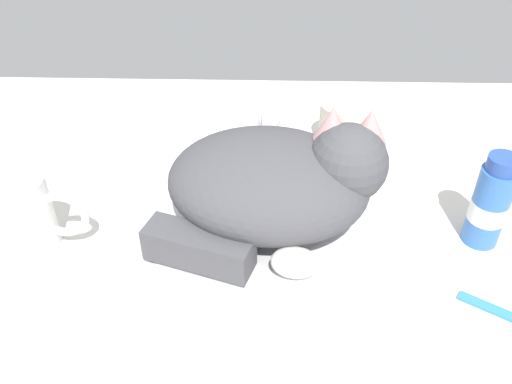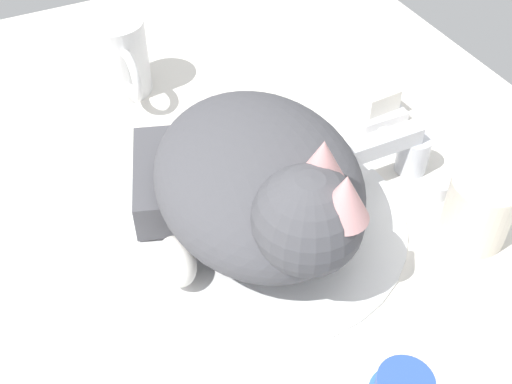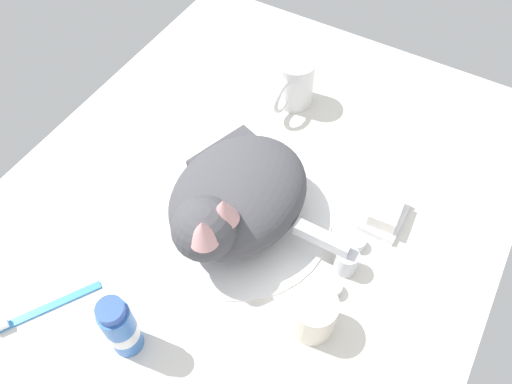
{
  "view_description": "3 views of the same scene",
  "coord_description": "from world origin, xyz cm",
  "px_view_note": "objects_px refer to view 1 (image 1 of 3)",
  "views": [
    {
      "loc": [
        -0.3,
        -53.95,
        46.55
      ],
      "look_at": [
        -1.75,
        -1.57,
        6.08
      ],
      "focal_mm": 38.15,
      "sensor_mm": 36.0,
      "label": 1
    },
    {
      "loc": [
        40.86,
        -20.08,
        48.7
      ],
      "look_at": [
        0.21,
        -0.27,
        4.8
      ],
      "focal_mm": 44.86,
      "sensor_mm": 36.0,
      "label": 2
    },
    {
      "loc": [
        39.56,
        26.0,
        72.52
      ],
      "look_at": [
        -1.44,
        2.32,
        7.01
      ],
      "focal_mm": 35.85,
      "sensor_mm": 36.0,
      "label": 3
    }
  ],
  "objects_px": {
    "soap_bar": "(196,122)",
    "faucet": "(271,131)",
    "cat": "(282,181)",
    "coffee_mug": "(27,214)",
    "toothpaste_bottle": "(493,204)",
    "rinse_cup": "(342,125)"
  },
  "relations": [
    {
      "from": "soap_bar",
      "to": "faucet",
      "type": "bearing_deg",
      "value": -15.2
    },
    {
      "from": "cat",
      "to": "coffee_mug",
      "type": "distance_m",
      "value": 0.31
    },
    {
      "from": "faucet",
      "to": "cat",
      "type": "height_order",
      "value": "cat"
    },
    {
      "from": "faucet",
      "to": "toothpaste_bottle",
      "type": "relative_size",
      "value": 0.97
    },
    {
      "from": "cat",
      "to": "coffee_mug",
      "type": "height_order",
      "value": "cat"
    },
    {
      "from": "faucet",
      "to": "soap_bar",
      "type": "height_order",
      "value": "faucet"
    },
    {
      "from": "toothpaste_bottle",
      "to": "soap_bar",
      "type": "bearing_deg",
      "value": 148.24
    },
    {
      "from": "faucet",
      "to": "rinse_cup",
      "type": "height_order",
      "value": "rinse_cup"
    },
    {
      "from": "rinse_cup",
      "to": "coffee_mug",
      "type": "bearing_deg",
      "value": -149.06
    },
    {
      "from": "faucet",
      "to": "toothpaste_bottle",
      "type": "height_order",
      "value": "toothpaste_bottle"
    },
    {
      "from": "cat",
      "to": "rinse_cup",
      "type": "height_order",
      "value": "cat"
    },
    {
      "from": "soap_bar",
      "to": "toothpaste_bottle",
      "type": "relative_size",
      "value": 0.55
    },
    {
      "from": "rinse_cup",
      "to": "toothpaste_bottle",
      "type": "relative_size",
      "value": 0.59
    },
    {
      "from": "faucet",
      "to": "soap_bar",
      "type": "bearing_deg",
      "value": 164.8
    },
    {
      "from": "rinse_cup",
      "to": "soap_bar",
      "type": "relative_size",
      "value": 1.06
    },
    {
      "from": "cat",
      "to": "faucet",
      "type": "bearing_deg",
      "value": 94.46
    },
    {
      "from": "cat",
      "to": "rinse_cup",
      "type": "relative_size",
      "value": 4.08
    },
    {
      "from": "toothpaste_bottle",
      "to": "faucet",
      "type": "bearing_deg",
      "value": 142.24
    },
    {
      "from": "faucet",
      "to": "coffee_mug",
      "type": "xyz_separation_m",
      "value": [
        -0.29,
        -0.23,
        0.02
      ]
    },
    {
      "from": "faucet",
      "to": "rinse_cup",
      "type": "relative_size",
      "value": 1.65
    },
    {
      "from": "faucet",
      "to": "cat",
      "type": "xyz_separation_m",
      "value": [
        0.01,
        -0.18,
        0.04
      ]
    },
    {
      "from": "coffee_mug",
      "to": "rinse_cup",
      "type": "height_order",
      "value": "coffee_mug"
    }
  ]
}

